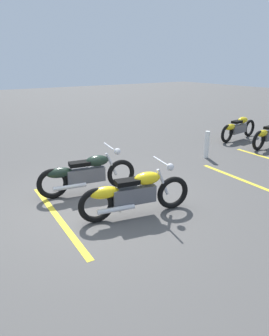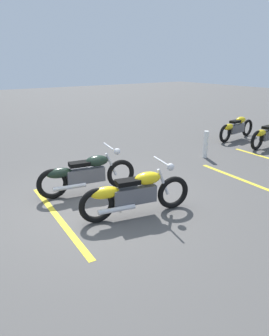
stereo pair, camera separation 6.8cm
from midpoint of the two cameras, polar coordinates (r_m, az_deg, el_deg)
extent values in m
plane|color=#514F4C|center=(6.40, -7.17, -7.14)|extent=(60.00, 60.00, 0.00)
torus|color=black|center=(6.23, 7.32, -4.50)|extent=(0.68, 0.25, 0.67)
torus|color=black|center=(5.70, -6.68, -6.81)|extent=(0.68, 0.25, 0.67)
cube|color=#59595E|center=(5.87, 0.20, -4.96)|extent=(0.87, 0.39, 0.32)
ellipsoid|color=yellow|center=(5.85, 2.66, -1.87)|extent=(0.57, 0.38, 0.24)
ellipsoid|color=yellow|center=(5.64, -5.20, -4.51)|extent=(0.60, 0.35, 0.22)
cube|color=black|center=(5.72, -1.01, -2.59)|extent=(0.48, 0.33, 0.09)
cylinder|color=silver|center=(6.03, 5.51, -2.56)|extent=(0.27, 0.11, 0.56)
cylinder|color=silver|center=(5.87, 5.20, 1.23)|extent=(0.17, 0.61, 0.04)
sphere|color=silver|center=(6.00, 6.87, 0.17)|extent=(0.15, 0.15, 0.15)
cylinder|color=silver|center=(5.69, -3.04, -7.56)|extent=(0.70, 0.24, 0.09)
torus|color=black|center=(7.21, -2.23, -1.03)|extent=(0.68, 0.23, 0.67)
torus|color=black|center=(6.84, -14.48, -2.80)|extent=(0.68, 0.23, 0.67)
cube|color=#59595E|center=(6.94, -8.62, -1.30)|extent=(0.87, 0.37, 0.32)
ellipsoid|color=black|center=(6.92, -6.58, 1.33)|extent=(0.56, 0.37, 0.24)
ellipsoid|color=black|center=(6.78, -13.31, -0.85)|extent=(0.59, 0.34, 0.22)
cube|color=black|center=(6.82, -9.78, 0.75)|extent=(0.48, 0.31, 0.09)
cylinder|color=silver|center=(7.05, -3.99, 0.71)|extent=(0.27, 0.10, 0.56)
cylinder|color=silver|center=(6.92, -4.46, 3.99)|extent=(0.15, 0.62, 0.04)
sphere|color=silver|center=(7.02, -2.89, 3.06)|extent=(0.15, 0.15, 0.15)
cylinder|color=silver|center=(6.79, -11.49, -3.41)|extent=(0.70, 0.21, 0.09)
torus|color=black|center=(11.07, 21.96, 4.68)|extent=(0.67, 0.15, 0.66)
ellipsoid|color=yellow|center=(11.16, 22.52, 5.89)|extent=(0.57, 0.27, 0.22)
torus|color=black|center=(13.07, 20.43, 6.87)|extent=(0.67, 0.19, 0.66)
torus|color=black|center=(11.77, 16.73, 6.04)|extent=(0.67, 0.19, 0.66)
cube|color=#59595E|center=(12.36, 18.60, 6.83)|extent=(0.85, 0.31, 0.31)
ellipsoid|color=yellow|center=(12.53, 19.38, 8.28)|extent=(0.54, 0.33, 0.24)
ellipsoid|color=yellow|center=(11.86, 17.25, 7.17)|extent=(0.57, 0.30, 0.22)
cube|color=black|center=(12.20, 18.42, 8.03)|extent=(0.46, 0.29, 0.09)
cylinder|color=white|center=(9.72, 13.29, 4.21)|extent=(0.14, 0.14, 0.82)
cube|color=yellow|center=(6.14, -13.60, -8.71)|extent=(0.31, 3.20, 0.01)
cube|color=yellow|center=(8.05, 20.77, -2.65)|extent=(0.31, 3.20, 0.01)
camera|label=1|loc=(0.03, 90.29, -0.10)|focal=33.28mm
camera|label=2|loc=(0.03, -89.71, 0.10)|focal=33.28mm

